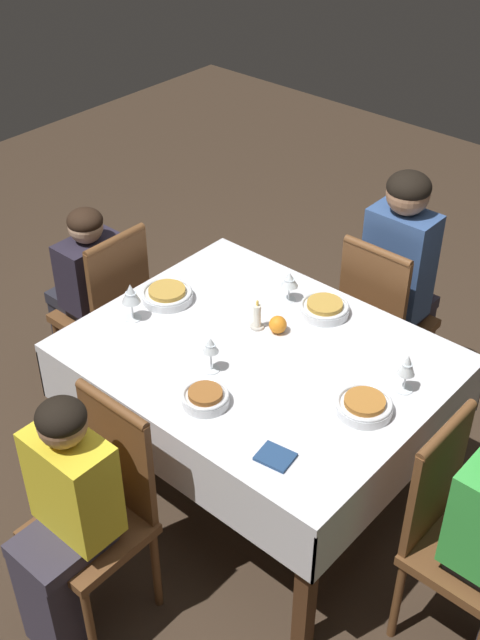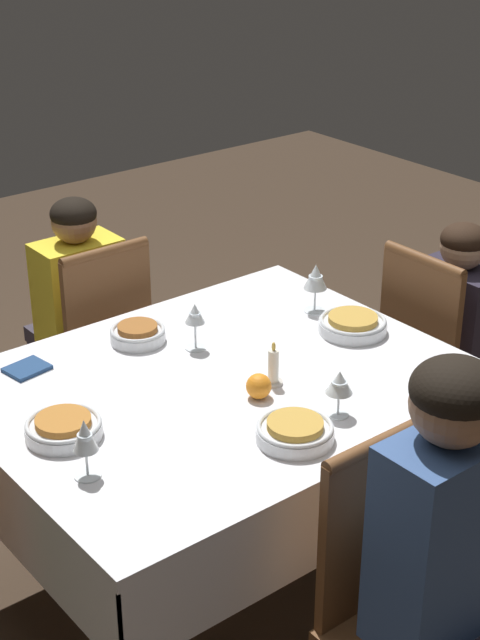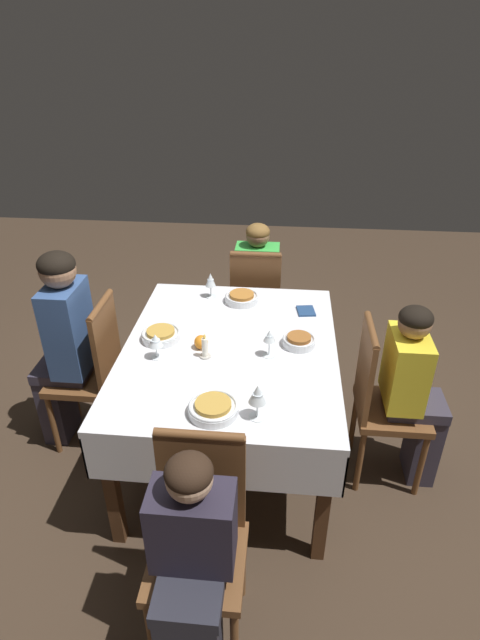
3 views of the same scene
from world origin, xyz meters
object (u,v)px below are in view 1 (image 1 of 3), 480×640
at_px(wine_glass_north, 289,280).
at_px(bowl_west, 167,294).
at_px(person_child_dark, 86,289).
at_px(bowl_south, 205,397).
at_px(person_adult_denim, 402,274).
at_px(chair_south, 101,505).
at_px(bowl_north, 325,308).
at_px(bowl_east, 364,405).
at_px(candle_centerpiece, 257,318).
at_px(wine_glass_west, 131,295).
at_px(person_child_yellow, 63,519).
at_px(napkin_red_folded, 275,457).
at_px(orange_fruit, 278,325).
at_px(chair_west, 109,308).
at_px(wine_glass_south, 211,347).
at_px(chair_east, 455,531).
at_px(wine_glass_east, 407,366).
at_px(dining_table, 259,369).
at_px(chair_north, 381,318).

xyz_separation_m(wine_glass_north, bowl_west, (-0.39, -0.34, -0.07)).
xyz_separation_m(person_child_dark, bowl_south, (1.15, -0.37, 0.23)).
xyz_separation_m(person_adult_denim, bowl_west, (-0.60, -0.93, 0.09)).
relative_size(chair_south, bowl_north, 4.57).
xyz_separation_m(bowl_south, bowl_east, (0.45, 0.34, -0.00)).
distance_m(bowl_south, bowl_east, 0.57).
relative_size(bowl_north, candle_centerpiece, 1.52).
height_order(bowl_south, bowl_east, same).
distance_m(bowl_south, wine_glass_west, 0.62).
bearing_deg(person_child_yellow, bowl_west, 116.08).
height_order(chair_south, candle_centerpiece, chair_south).
bearing_deg(candle_centerpiece, person_child_yellow, -86.90).
bearing_deg(person_child_yellow, bowl_south, 80.74).
height_order(person_child_yellow, napkin_red_folded, person_child_yellow).
bearing_deg(person_adult_denim, napkin_red_folded, 104.08).
bearing_deg(orange_fruit, chair_west, -171.91).
bearing_deg(wine_glass_south, bowl_west, 154.49).
relative_size(bowl_south, napkin_red_folded, 1.32).
distance_m(chair_east, wine_glass_north, 1.21).
relative_size(person_child_dark, napkin_red_folded, 7.64).
bearing_deg(chair_south, napkin_red_folded, 40.88).
relative_size(person_adult_denim, candle_centerpiece, 9.01).
bearing_deg(candle_centerpiece, wine_glass_east, 5.72).
xyz_separation_m(wine_glass_east, orange_fruit, (-0.57, -0.03, -0.07)).
bearing_deg(candle_centerpiece, chair_east, -10.23).
distance_m(dining_table, chair_north, 0.82).
distance_m(dining_table, wine_glass_east, 0.61).
distance_m(chair_west, wine_glass_south, 0.97).
distance_m(chair_south, wine_glass_north, 1.21).
height_order(bowl_south, napkin_red_folded, bowl_south).
bearing_deg(dining_table, person_adult_denim, 85.63).
distance_m(person_child_yellow, bowl_east, 1.11).
height_order(person_child_dark, napkin_red_folded, person_child_dark).
height_order(bowl_north, wine_glass_east, wine_glass_east).
height_order(chair_west, wine_glass_north, chair_west).
relative_size(dining_table, wine_glass_west, 8.27).
bearing_deg(wine_glass_west, orange_fruit, 32.47).
height_order(wine_glass_north, napkin_red_folded, wine_glass_north).
height_order(bowl_east, candle_centerpiece, candle_centerpiece).
bearing_deg(chair_north, wine_glass_south, 82.25).
bearing_deg(person_adult_denim, chair_west, 42.41).
xyz_separation_m(chair_north, bowl_east, (0.43, -0.81, 0.27)).
height_order(person_child_yellow, bowl_north, person_child_yellow).
relative_size(bowl_south, candle_centerpiece, 1.28).
xyz_separation_m(dining_table, candle_centerpiece, (-0.11, 0.11, 0.14)).
xyz_separation_m(chair_south, chair_west, (-0.89, 0.82, 0.00)).
bearing_deg(person_child_dark, candle_centerpiece, 95.57).
height_order(person_adult_denim, person_child_dark, person_adult_denim).
distance_m(bowl_north, bowl_east, 0.61).
distance_m(chair_north, wine_glass_west, 1.20).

